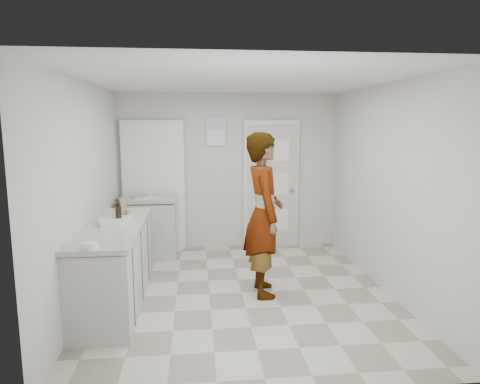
{
  "coord_description": "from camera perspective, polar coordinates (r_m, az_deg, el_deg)",
  "views": [
    {
      "loc": [
        -0.53,
        -4.89,
        2.02
      ],
      "look_at": [
        0.02,
        0.4,
        1.17
      ],
      "focal_mm": 32.0,
      "sensor_mm": 36.0,
      "label": 1
    }
  ],
  "objects": [
    {
      "name": "main_counter",
      "position": [
        5.04,
        -16.42,
        -9.76
      ],
      "size": [
        0.64,
        1.96,
        0.93
      ],
      "color": "beige",
      "rests_on": "ground"
    },
    {
      "name": "person",
      "position": [
        5.04,
        3.17,
        -3.03
      ],
      "size": [
        0.48,
        0.71,
        1.93
      ],
      "primitive_type": "imported",
      "rotation": [
        0.0,
        0.0,
        1.59
      ],
      "color": "silver",
      "rests_on": "ground"
    },
    {
      "name": "egg_bowl",
      "position": [
        4.05,
        -19.33,
        -6.78
      ],
      "size": [
        0.14,
        0.14,
        0.05
      ],
      "color": "silver",
      "rests_on": "main_counter"
    },
    {
      "name": "papers",
      "position": [
        6.57,
        -12.75,
        -0.71
      ],
      "size": [
        0.25,
        0.31,
        0.01
      ],
      "primitive_type": "cube",
      "rotation": [
        0.0,
        0.0,
        -0.04
      ],
      "color": "white",
      "rests_on": "side_counter"
    },
    {
      "name": "side_counter",
      "position": [
        6.67,
        -12.03,
        -4.94
      ],
      "size": [
        0.84,
        0.61,
        0.93
      ],
      "color": "beige",
      "rests_on": "ground"
    },
    {
      "name": "room_shell",
      "position": [
        6.92,
        -2.96,
        0.79
      ],
      "size": [
        4.0,
        4.0,
        4.0
      ],
      "color": "silver",
      "rests_on": "ground"
    },
    {
      "name": "oil_cruet_b",
      "position": [
        5.02,
        -15.99,
        -2.42
      ],
      "size": [
        0.06,
        0.06,
        0.26
      ],
      "color": "black",
      "rests_on": "main_counter"
    },
    {
      "name": "ground",
      "position": [
        5.32,
        0.2,
        -13.28
      ],
      "size": [
        4.0,
        4.0,
        0.0
      ],
      "primitive_type": "plane",
      "color": "gray",
      "rests_on": "ground"
    },
    {
      "name": "baking_dish",
      "position": [
        4.94,
        -16.18,
        -3.78
      ],
      "size": [
        0.43,
        0.36,
        0.07
      ],
      "rotation": [
        0.0,
        0.0,
        0.32
      ],
      "color": "silver",
      "rests_on": "main_counter"
    },
    {
      "name": "spice_jar",
      "position": [
        5.29,
        -14.62,
        -2.73
      ],
      "size": [
        0.05,
        0.05,
        0.08
      ],
      "primitive_type": "cylinder",
      "color": "tan",
      "rests_on": "main_counter"
    },
    {
      "name": "cake_mix_box",
      "position": [
        5.32,
        -15.61,
        -2.09
      ],
      "size": [
        0.13,
        0.09,
        0.19
      ],
      "primitive_type": "cube",
      "rotation": [
        0.0,
        0.0,
        0.37
      ],
      "color": "olive",
      "rests_on": "main_counter"
    },
    {
      "name": "oil_cruet_a",
      "position": [
        4.92,
        -15.89,
        -2.69
      ],
      "size": [
        0.06,
        0.06,
        0.26
      ],
      "color": "black",
      "rests_on": "main_counter"
    }
  ]
}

